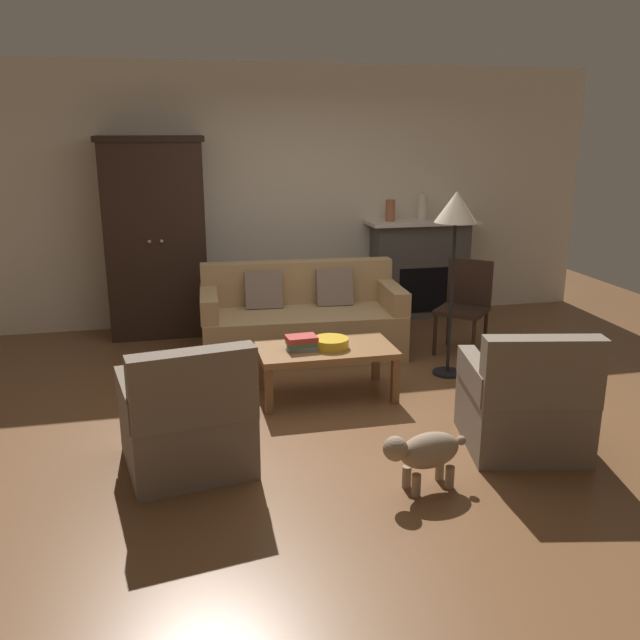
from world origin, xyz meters
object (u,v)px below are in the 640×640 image
at_px(armoire, 156,238).
at_px(fruit_bowl, 331,343).
at_px(mantel_vase_cream, 422,207).
at_px(side_chair_wooden, 465,301).
at_px(fireplace, 419,268).
at_px(couch, 301,321).
at_px(mantel_vase_terracotta, 390,211).
at_px(floor_lamp, 456,218).
at_px(dog, 425,452).
at_px(armchair_near_right, 525,405).
at_px(book_stack, 302,343).
at_px(armchair_near_left, 188,423).
at_px(coffee_table, 326,354).

distance_m(armoire, fruit_bowl, 2.59).
xyz_separation_m(mantel_vase_cream, side_chair_wooden, (-0.04, -1.34, -0.76)).
distance_m(fireplace, couch, 1.94).
bearing_deg(armoire, mantel_vase_terracotta, 1.34).
height_order(armoire, floor_lamp, armoire).
bearing_deg(mantel_vase_terracotta, dog, -105.02).
xyz_separation_m(fruit_bowl, mantel_vase_terracotta, (1.22, 2.19, 0.78)).
height_order(fruit_bowl, armchair_near_right, armchair_near_right).
bearing_deg(fruit_bowl, book_stack, 177.87).
bearing_deg(mantel_vase_cream, dog, -110.27).
distance_m(mantel_vase_cream, armchair_near_left, 4.33).
xyz_separation_m(fruit_bowl, dog, (0.20, -1.57, -0.21)).
bearing_deg(floor_lamp, fruit_bowl, -166.66).
bearing_deg(side_chair_wooden, armchair_near_left, -146.03).
bearing_deg(armchair_near_left, side_chair_wooden, 33.97).
xyz_separation_m(armoire, dog, (1.56, -3.71, -0.79)).
relative_size(armchair_near_right, dog, 1.60).
bearing_deg(mantel_vase_cream, couch, -147.09).
height_order(armchair_near_right, side_chair_wooden, side_chair_wooden).
height_order(fireplace, couch, fireplace).
relative_size(book_stack, dog, 0.46).
height_order(book_stack, mantel_vase_terracotta, mantel_vase_terracotta).
distance_m(couch, dog, 2.73).
distance_m(fireplace, armchair_near_right, 3.47).
height_order(book_stack, armchair_near_left, armchair_near_left).
height_order(floor_lamp, dog, floor_lamp).
distance_m(mantel_vase_terracotta, side_chair_wooden, 1.56).
xyz_separation_m(coffee_table, fruit_bowl, (0.04, -0.02, 0.09)).
xyz_separation_m(armoire, side_chair_wooden, (2.91, -1.28, -0.52)).
bearing_deg(armchair_near_right, mantel_vase_terracotta, 87.53).
bearing_deg(fireplace, mantel_vase_cream, -90.00).
distance_m(fireplace, coffee_table, 2.74).
bearing_deg(coffee_table, mantel_vase_cream, 53.13).
relative_size(mantel_vase_cream, armchair_near_left, 0.34).
bearing_deg(dog, mantel_vase_terracotta, 74.98).
xyz_separation_m(armchair_near_left, armchair_near_right, (2.25, -0.22, 0.00)).
bearing_deg(mantel_vase_cream, side_chair_wooden, -91.71).
distance_m(couch, coffee_table, 1.14).
distance_m(fireplace, dog, 4.04).
relative_size(couch, coffee_table, 1.78).
distance_m(fireplace, armoire, 2.99).
height_order(armoire, mantel_vase_cream, armoire).
relative_size(fireplace, book_stack, 4.87).
relative_size(coffee_table, book_stack, 4.25).
bearing_deg(mantel_vase_terracotta, mantel_vase_cream, 0.00).
height_order(armchair_near_right, dog, armchair_near_right).
bearing_deg(dog, floor_lamp, 62.95).
bearing_deg(fruit_bowl, armchair_near_right, -48.48).
relative_size(armoire, side_chair_wooden, 2.29).
xyz_separation_m(mantel_vase_cream, armchair_near_right, (-0.53, -3.40, -0.95)).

